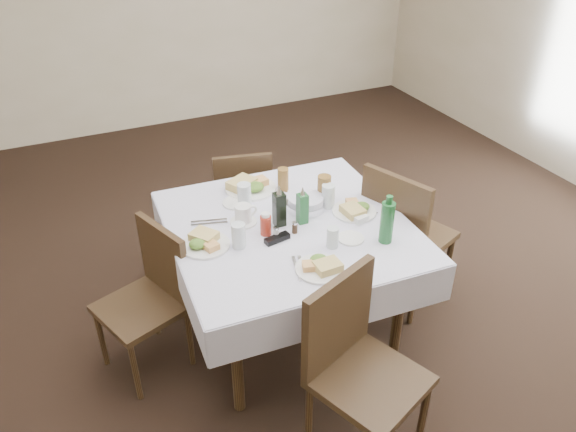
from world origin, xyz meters
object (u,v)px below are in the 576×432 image
(water_s, at_px, (333,237))
(ketchup_bottle, at_px, (266,224))
(chair_east, at_px, (402,230))
(bread_basket, at_px, (306,203))
(chair_south, at_px, (355,358))
(coffee_mug, at_px, (244,215))
(water_e, at_px, (328,196))
(water_n, at_px, (244,196))
(dining_table, at_px, (289,237))
(oil_cruet_dark, at_px, (279,208))
(green_bottle, at_px, (387,222))
(water_w, at_px, (239,235))
(chair_west, at_px, (152,291))
(chair_north, at_px, (243,196))
(oil_cruet_green, at_px, (302,207))

(water_s, height_order, ketchup_bottle, ketchup_bottle)
(chair_east, distance_m, water_s, 0.71)
(chair_east, distance_m, bread_basket, 0.65)
(chair_east, relative_size, water_s, 8.45)
(chair_south, relative_size, coffee_mug, 5.80)
(water_e, relative_size, coffee_mug, 0.86)
(water_n, distance_m, bread_basket, 0.35)
(chair_east, bearing_deg, dining_table, 175.87)
(water_n, distance_m, oil_cruet_dark, 0.28)
(green_bottle, bearing_deg, chair_east, 41.42)
(oil_cruet_dark, relative_size, ketchup_bottle, 1.91)
(water_w, bearing_deg, oil_cruet_dark, 20.43)
(chair_west, relative_size, coffee_mug, 5.26)
(chair_north, xyz_separation_m, water_w, (-0.37, -0.95, 0.36))
(water_e, bearing_deg, coffee_mug, 175.14)
(green_bottle, bearing_deg, oil_cruet_green, 132.22)
(chair_south, relative_size, water_e, 6.77)
(ketchup_bottle, xyz_separation_m, coffee_mug, (-0.07, 0.15, -0.01))
(oil_cruet_dark, relative_size, coffee_mug, 1.53)
(oil_cruet_green, bearing_deg, water_s, -81.95)
(chair_west, bearing_deg, oil_cruet_green, -7.07)
(chair_north, distance_m, coffee_mug, 0.86)
(water_n, bearing_deg, dining_table, -61.60)
(oil_cruet_green, bearing_deg, green_bottle, -47.78)
(chair_north, distance_m, chair_south, 1.70)
(chair_west, height_order, green_bottle, green_bottle)
(water_n, xyz_separation_m, coffee_mug, (-0.07, -0.16, -0.02))
(dining_table, distance_m, chair_east, 0.75)
(chair_east, bearing_deg, bread_basket, 163.77)
(water_e, height_order, bread_basket, water_e)
(water_n, xyz_separation_m, green_bottle, (0.54, -0.63, 0.05))
(chair_east, distance_m, ketchup_bottle, 0.93)
(chair_east, xyz_separation_m, ketchup_bottle, (-0.88, 0.02, 0.27))
(water_w, distance_m, oil_cruet_dark, 0.29)
(chair_east, xyz_separation_m, coffee_mug, (-0.95, 0.18, 0.26))
(chair_north, bearing_deg, water_e, -73.31)
(chair_west, bearing_deg, coffee_mug, 2.57)
(water_s, xyz_separation_m, oil_cruet_dark, (-0.16, 0.30, 0.05))
(ketchup_bottle, bearing_deg, chair_north, 77.72)
(water_n, relative_size, oil_cruet_green, 0.65)
(water_w, bearing_deg, oil_cruet_green, 10.24)
(water_n, height_order, water_w, water_n)
(chair_south, height_order, water_e, chair_south)
(chair_north, relative_size, chair_west, 0.97)
(dining_table, distance_m, bread_basket, 0.23)
(chair_west, xyz_separation_m, oil_cruet_dark, (0.72, -0.08, 0.38))
(chair_west, height_order, water_e, water_e)
(dining_table, distance_m, water_n, 0.35)
(dining_table, xyz_separation_m, bread_basket, (0.16, 0.11, 0.12))
(water_s, xyz_separation_m, oil_cruet_green, (-0.04, 0.27, 0.04))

